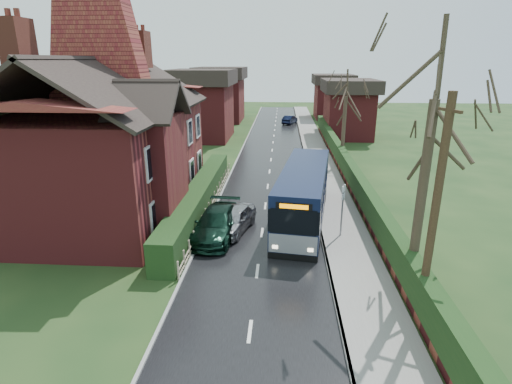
# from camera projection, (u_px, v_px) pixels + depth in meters

# --- Properties ---
(ground) EXTENTS (140.00, 140.00, 0.00)m
(ground) POSITION_uv_depth(u_px,v_px,m) (260.00, 250.00, 18.95)
(ground) COLOR #364B20
(ground) RESTS_ON ground
(road) EXTENTS (6.00, 100.00, 0.02)m
(road) POSITION_uv_depth(u_px,v_px,m) (268.00, 187.00, 28.41)
(road) COLOR black
(road) RESTS_ON ground
(pavement) EXTENTS (2.50, 100.00, 0.14)m
(pavement) POSITION_uv_depth(u_px,v_px,m) (328.00, 187.00, 28.13)
(pavement) COLOR slate
(pavement) RESTS_ON ground
(kerb_right) EXTENTS (0.12, 100.00, 0.14)m
(kerb_right) POSITION_uv_depth(u_px,v_px,m) (311.00, 187.00, 28.20)
(kerb_right) COLOR gray
(kerb_right) RESTS_ON ground
(kerb_left) EXTENTS (0.12, 100.00, 0.10)m
(kerb_left) POSITION_uv_depth(u_px,v_px,m) (225.00, 185.00, 28.59)
(kerb_left) COLOR gray
(kerb_left) RESTS_ON ground
(front_hedge) EXTENTS (1.20, 16.00, 1.60)m
(front_hedge) POSITION_uv_depth(u_px,v_px,m) (199.00, 198.00, 23.67)
(front_hedge) COLOR black
(front_hedge) RESTS_ON ground
(picket_fence) EXTENTS (0.10, 16.00, 0.90)m
(picket_fence) POSITION_uv_depth(u_px,v_px,m) (212.00, 204.00, 23.73)
(picket_fence) COLOR #8B745E
(picket_fence) RESTS_ON ground
(right_wall_hedge) EXTENTS (0.60, 50.00, 1.80)m
(right_wall_hedge) POSITION_uv_depth(u_px,v_px,m) (351.00, 174.00, 27.74)
(right_wall_hedge) COLOR maroon
(right_wall_hedge) RESTS_ON ground
(brick_house) EXTENTS (9.30, 14.60, 10.30)m
(brick_house) POSITION_uv_depth(u_px,v_px,m) (111.00, 138.00, 22.63)
(brick_house) COLOR maroon
(brick_house) RESTS_ON ground
(bus) EXTENTS (3.64, 10.18, 3.02)m
(bus) POSITION_uv_depth(u_px,v_px,m) (304.00, 195.00, 22.03)
(bus) COLOR black
(bus) RESTS_ON ground
(car_silver) EXTENTS (2.43, 4.06, 1.29)m
(car_silver) POSITION_uv_depth(u_px,v_px,m) (234.00, 219.00, 20.93)
(car_silver) COLOR #A5A5AA
(car_silver) RESTS_ON ground
(car_green) EXTENTS (2.31, 4.98, 1.41)m
(car_green) POSITION_uv_depth(u_px,v_px,m) (216.00, 223.00, 20.23)
(car_green) COLOR black
(car_green) RESTS_ON ground
(car_distant) EXTENTS (2.34, 3.78, 1.18)m
(car_distant) POSITION_uv_depth(u_px,v_px,m) (290.00, 120.00, 56.09)
(car_distant) COLOR black
(car_distant) RESTS_ON ground
(bus_stop_sign) EXTENTS (0.22, 0.41, 2.82)m
(bus_stop_sign) POSITION_uv_depth(u_px,v_px,m) (343.00, 203.00, 19.71)
(bus_stop_sign) COLOR slate
(bus_stop_sign) RESTS_ON ground
(telegraph_pole) EXTENTS (0.35, 0.98, 7.76)m
(telegraph_pole) POSITION_uv_depth(u_px,v_px,m) (434.00, 215.00, 12.62)
(telegraph_pole) COLOR #302315
(telegraph_pole) RESTS_ON ground
(tree_right_near) EXTENTS (4.87, 4.87, 10.51)m
(tree_right_near) POSITION_uv_depth(u_px,v_px,m) (437.00, 84.00, 13.13)
(tree_right_near) COLOR #362C1F
(tree_right_near) RESTS_ON ground
(tree_right_far) EXTENTS (4.31, 4.31, 8.33)m
(tree_right_far) POSITION_uv_depth(u_px,v_px,m) (346.00, 91.00, 31.84)
(tree_right_far) COLOR #392C21
(tree_right_far) RESTS_ON ground
(tree_house_side) EXTENTS (3.98, 3.98, 9.04)m
(tree_house_side) POSITION_uv_depth(u_px,v_px,m) (90.00, 88.00, 27.52)
(tree_house_side) COLOR #3D3124
(tree_house_side) RESTS_ON ground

